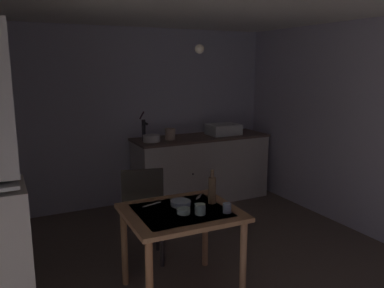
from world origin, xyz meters
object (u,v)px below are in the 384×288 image
hand_pump (144,128)px  glass_bottle (212,190)px  dining_table (181,223)px  mug_dark (227,208)px  sink_basin (223,129)px  mixing_bowl_counter (151,138)px  chair_far_side (142,215)px  serving_bowl_wide (183,211)px

hand_pump → glass_bottle: 2.05m
dining_table → mug_dark: (0.31, -0.21, 0.15)m
sink_basin → dining_table: size_ratio=0.48×
glass_bottle → sink_basin: bearing=56.7°
dining_table → mug_dark: mug_dark is taller
mixing_bowl_counter → chair_far_side: mixing_bowl_counter is taller
serving_bowl_wide → sink_basin: bearing=52.2°
dining_table → mug_dark: bearing=-34.4°
sink_basin → mixing_bowl_counter: bearing=-177.4°
hand_pump → serving_bowl_wide: (-0.44, -2.14, -0.33)m
sink_basin → mixing_bowl_counter: (-1.12, -0.05, -0.03)m
hand_pump → mug_dark: hand_pump is taller
hand_pump → serving_bowl_wide: 2.21m
mixing_bowl_counter → chair_far_side: bearing=-114.5°
sink_basin → glass_bottle: (-1.30, -1.99, -0.14)m
mixing_bowl_counter → dining_table: size_ratio=0.24×
sink_basin → serving_bowl_wide: (-1.62, -2.09, -0.24)m
dining_table → serving_bowl_wide: (-0.01, -0.07, 0.13)m
chair_far_side → mug_dark: size_ratio=12.42×
hand_pump → dining_table: size_ratio=0.42×
mixing_bowl_counter → serving_bowl_wide: bearing=-104.0°
mixing_bowl_counter → mug_dark: mixing_bowl_counter is taller
mixing_bowl_counter → serving_bowl_wide: (-0.51, -2.04, -0.21)m
sink_basin → serving_bowl_wide: 2.66m
hand_pump → glass_bottle: (-0.12, -2.03, -0.23)m
hand_pump → mug_dark: bearing=-93.0°
dining_table → glass_bottle: bearing=6.5°
sink_basin → mug_dark: 2.60m
mug_dark → glass_bottle: (0.00, 0.25, 0.08)m
glass_bottle → chair_far_side: bearing=126.2°
dining_table → glass_bottle: size_ratio=3.15×
hand_pump → dining_table: hand_pump is taller
dining_table → glass_bottle: 0.39m
dining_table → hand_pump: bearing=78.3°
dining_table → chair_far_side: bearing=100.9°
sink_basin → dining_table: bearing=-128.6°
glass_bottle → hand_pump: bearing=86.6°
chair_far_side → glass_bottle: 0.81m
dining_table → mug_dark: 0.40m
mixing_bowl_counter → mug_dark: bearing=-95.0°
mixing_bowl_counter → glass_bottle: 1.95m
hand_pump → mixing_bowl_counter: 0.17m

